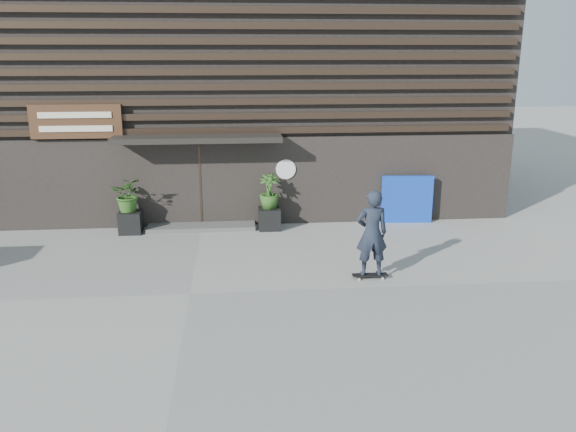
{
  "coord_description": "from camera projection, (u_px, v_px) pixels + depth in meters",
  "views": [
    {
      "loc": [
        1.0,
        -11.21,
        4.79
      ],
      "look_at": [
        2.19,
        1.8,
        1.1
      ],
      "focal_mm": 36.38,
      "sensor_mm": 36.0,
      "label": 1
    }
  ],
  "objects": [
    {
      "name": "bamboo_left",
      "position": [
        129.0,
        194.0,
        15.72
      ],
      "size": [
        0.86,
        0.75,
        0.96
      ],
      "primitive_type": "imported",
      "color": "#2D591E",
      "rests_on": "planter_pot_left"
    },
    {
      "name": "blue_tarp",
      "position": [
        407.0,
        199.0,
        16.79
      ],
      "size": [
        1.48,
        0.24,
        1.38
      ],
      "primitive_type": "cube",
      "rotation": [
        0.0,
        0.0,
        -0.08
      ],
      "color": "#0D33AD",
      "rests_on": "ground"
    },
    {
      "name": "planter_pot_right",
      "position": [
        269.0,
        219.0,
        16.26
      ],
      "size": [
        0.6,
        0.6,
        0.6
      ],
      "primitive_type": "cube",
      "color": "black",
      "rests_on": "ground"
    },
    {
      "name": "ground",
      "position": [
        190.0,
        294.0,
        11.96
      ],
      "size": [
        80.0,
        80.0,
        0.0
      ],
      "primitive_type": "plane",
      "color": "gray",
      "rests_on": "ground"
    },
    {
      "name": "planter_pot_left",
      "position": [
        131.0,
        222.0,
        15.93
      ],
      "size": [
        0.6,
        0.6,
        0.6
      ],
      "primitive_type": "cube",
      "color": "black",
      "rests_on": "ground"
    },
    {
      "name": "building",
      "position": [
        205.0,
        75.0,
        20.42
      ],
      "size": [
        18.0,
        11.0,
        8.0
      ],
      "color": "black",
      "rests_on": "ground"
    },
    {
      "name": "entrance_step",
      "position": [
        201.0,
        227.0,
        16.35
      ],
      "size": [
        3.0,
        0.8,
        0.12
      ],
      "primitive_type": "cube",
      "color": "#4C4C49",
      "rests_on": "ground"
    },
    {
      "name": "bamboo_right",
      "position": [
        269.0,
        191.0,
        16.05
      ],
      "size": [
        0.54,
        0.54,
        0.96
      ],
      "primitive_type": "imported",
      "color": "#2D591E",
      "rests_on": "planter_pot_right"
    },
    {
      "name": "skateboarder",
      "position": [
        372.0,
        233.0,
        12.49
      ],
      "size": [
        0.78,
        0.46,
        1.99
      ],
      "color": "black",
      "rests_on": "ground"
    }
  ]
}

